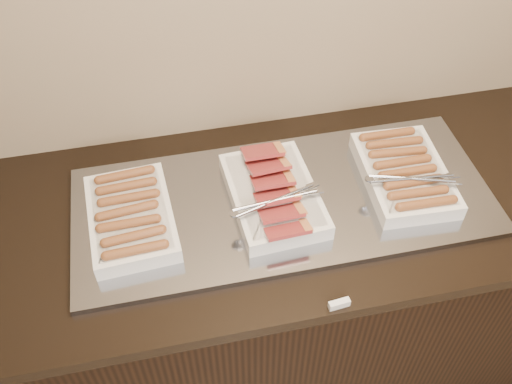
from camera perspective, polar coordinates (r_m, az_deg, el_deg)
The scene contains 6 objects.
counter at distance 2.01m, azimuth 1.77°, elevation -9.74°, with size 2.06×0.76×0.90m.
warming_tray at distance 1.65m, azimuth 2.78°, elevation -0.97°, with size 1.20×0.50×0.02m, color gray.
dish_left at distance 1.60m, azimuth -12.40°, elevation -2.42°, with size 0.24×0.35×0.07m.
dish_center at distance 1.61m, azimuth 1.77°, elevation -0.26°, with size 0.27×0.37×0.09m.
dish_right at distance 1.72m, azimuth 14.66°, elevation 1.81°, with size 0.27×0.36×0.08m.
label_holder at distance 1.46m, azimuth 8.32°, elevation -11.02°, with size 0.05×0.02×0.02m, color silver.
Camera 1 is at (-0.29, 1.08, 2.14)m, focal length 40.00 mm.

